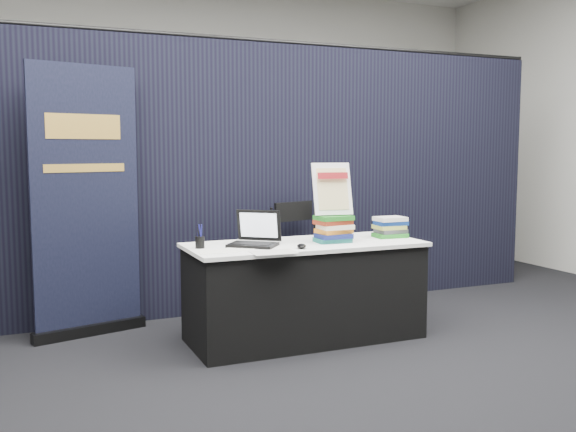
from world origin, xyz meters
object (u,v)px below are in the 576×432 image
(display_table, at_px, (305,291))
(book_stack_tall, at_px, (334,229))
(laptop, at_px, (251,237))
(info_sign, at_px, (332,189))
(pullup_banner, at_px, (87,217))
(book_stack_short, at_px, (390,227))
(stacking_chair, at_px, (301,254))

(display_table, xyz_separation_m, book_stack_tall, (0.21, -0.06, 0.48))
(laptop, relative_size, info_sign, 1.08)
(info_sign, distance_m, pullup_banner, 1.92)
(book_stack_short, height_order, pullup_banner, pullup_banner)
(info_sign, bearing_deg, book_stack_tall, -82.83)
(display_table, bearing_deg, info_sign, -8.52)
(laptop, xyz_separation_m, book_stack_tall, (0.64, -0.09, 0.04))
(book_stack_short, xyz_separation_m, info_sign, (-0.55, -0.04, 0.32))
(book_stack_short, height_order, info_sign, info_sign)
(laptop, distance_m, stacking_chair, 0.96)
(book_stack_tall, relative_size, stacking_chair, 0.26)
(laptop, height_order, stacking_chair, laptop)
(display_table, distance_m, info_sign, 0.81)
(laptop, height_order, info_sign, info_sign)
(info_sign, height_order, pullup_banner, pullup_banner)
(book_stack_tall, relative_size, info_sign, 0.62)
(pullup_banner, bearing_deg, laptop, -48.99)
(book_stack_tall, bearing_deg, display_table, 163.70)
(book_stack_tall, distance_m, book_stack_short, 0.55)
(book_stack_tall, xyz_separation_m, stacking_chair, (0.05, 0.71, -0.30))
(display_table, bearing_deg, laptop, 176.21)
(display_table, height_order, info_sign, info_sign)
(book_stack_short, distance_m, pullup_banner, 2.40)
(pullup_banner, distance_m, stacking_chair, 1.82)
(book_stack_short, relative_size, pullup_banner, 0.12)
(display_table, relative_size, info_sign, 4.34)
(pullup_banner, relative_size, stacking_chair, 2.12)
(info_sign, bearing_deg, book_stack_short, 11.59)
(display_table, height_order, book_stack_short, book_stack_short)
(display_table, xyz_separation_m, stacking_chair, (0.26, 0.65, 0.17))
(laptop, bearing_deg, stacking_chair, 80.52)
(laptop, height_order, pullup_banner, pullup_banner)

